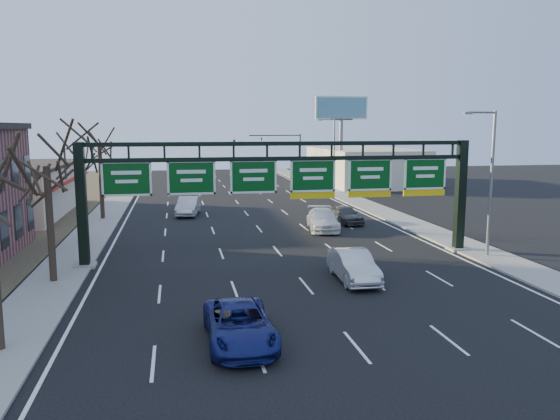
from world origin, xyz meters
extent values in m
plane|color=black|center=(0.00, 0.00, 0.00)|extent=(160.00, 160.00, 0.00)
cube|color=gray|center=(-12.80, 20.00, 0.06)|extent=(3.00, 120.00, 0.12)
cube|color=gray|center=(12.80, 20.00, 0.06)|extent=(3.00, 120.00, 0.12)
cube|color=white|center=(0.00, 20.00, 0.01)|extent=(21.60, 120.00, 0.01)
cube|color=black|center=(-11.70, 8.00, 3.60)|extent=(0.55, 0.55, 7.20)
cube|color=gray|center=(-11.70, 8.00, 0.10)|extent=(1.20, 1.20, 0.20)
cube|color=black|center=(11.70, 8.00, 3.60)|extent=(0.55, 0.55, 7.20)
cube|color=gray|center=(11.70, 8.00, 0.10)|extent=(1.20, 1.20, 0.20)
cube|color=black|center=(0.00, 8.00, 7.05)|extent=(23.40, 0.25, 0.25)
cube|color=black|center=(0.00, 8.00, 6.15)|extent=(23.40, 0.25, 0.25)
cube|color=#044312|center=(-9.17, 8.00, 5.10)|extent=(2.80, 0.10, 2.00)
cube|color=#044312|center=(-5.50, 8.00, 5.10)|extent=(2.80, 0.10, 2.00)
cube|color=#044312|center=(-1.83, 8.00, 5.10)|extent=(2.80, 0.10, 2.00)
cube|color=#044312|center=(1.83, 8.00, 5.10)|extent=(2.80, 0.10, 2.00)
cube|color=yellow|center=(1.83, 8.00, 3.88)|extent=(2.80, 0.10, 0.40)
cube|color=#044312|center=(5.50, 8.00, 5.10)|extent=(2.80, 0.10, 2.00)
cube|color=yellow|center=(5.50, 8.00, 3.88)|extent=(2.80, 0.10, 0.40)
cube|color=#044312|center=(9.17, 8.00, 5.10)|extent=(2.80, 0.10, 2.00)
cube|color=yellow|center=(9.17, 8.00, 3.88)|extent=(2.80, 0.10, 0.40)
cube|color=beige|center=(-21.50, 29.00, 2.20)|extent=(10.00, 18.00, 4.40)
cube|color=#332B26|center=(-21.50, 29.00, 4.55)|extent=(10.40, 18.40, 0.30)
cube|color=#A61A10|center=(-16.40, 29.00, 3.00)|extent=(1.20, 18.00, 0.40)
cube|color=beige|center=(20.00, 50.00, 2.50)|extent=(12.00, 20.00, 5.00)
cylinder|color=#30251A|center=(-12.80, 5.00, 3.16)|extent=(0.36, 0.36, 6.08)
cylinder|color=#30251A|center=(-12.80, 15.00, 3.54)|extent=(0.36, 0.36, 6.84)
cylinder|color=#30251A|center=(-12.80, 25.00, 3.35)|extent=(0.36, 0.36, 6.46)
cylinder|color=slate|center=(12.60, 6.00, 4.62)|extent=(0.20, 0.20, 9.00)
cylinder|color=slate|center=(11.70, 6.00, 9.02)|extent=(1.80, 0.12, 0.12)
cube|color=slate|center=(10.80, 6.00, 8.97)|extent=(0.50, 0.22, 0.15)
cylinder|color=slate|center=(12.60, 40.00, 4.62)|extent=(0.20, 0.20, 9.00)
cylinder|color=slate|center=(11.70, 40.00, 9.02)|extent=(1.80, 0.12, 0.12)
cube|color=slate|center=(10.80, 40.00, 8.97)|extent=(0.50, 0.22, 0.15)
cylinder|color=slate|center=(15.00, 45.00, 4.50)|extent=(0.50, 0.50, 9.00)
cube|color=slate|center=(15.00, 45.00, 9.00)|extent=(3.00, 0.30, 0.20)
cube|color=white|center=(15.00, 45.00, 10.50)|extent=(7.00, 0.30, 3.00)
cube|color=teal|center=(15.00, 44.80, 10.50)|extent=(6.60, 0.05, 2.60)
cylinder|color=black|center=(11.80, 55.00, 3.50)|extent=(0.18, 0.18, 7.00)
cylinder|color=black|center=(8.00, 55.00, 6.80)|extent=(7.60, 0.14, 0.14)
imported|color=black|center=(6.00, 55.00, 6.00)|extent=(0.20, 0.20, 1.00)
imported|color=black|center=(2.00, 55.00, 6.00)|extent=(0.54, 0.54, 1.62)
imported|color=navy|center=(-4.20, -4.82, 0.73)|extent=(2.51, 5.31, 1.46)
imported|color=silver|center=(2.67, 2.47, 0.80)|extent=(1.80, 4.90, 1.60)
imported|color=white|center=(4.89, 16.72, 0.80)|extent=(3.07, 5.82, 1.61)
imported|color=#414346|center=(7.52, 19.16, 0.75)|extent=(2.41, 4.61, 1.50)
imported|color=silver|center=(-5.36, 26.04, 0.83)|extent=(2.53, 5.24, 1.65)
camera|label=1|loc=(-6.37, -24.26, 8.04)|focal=35.00mm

